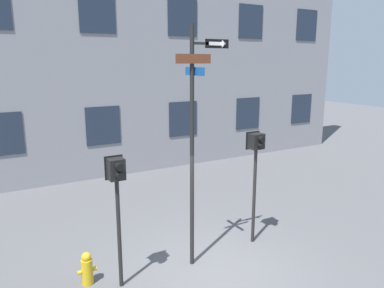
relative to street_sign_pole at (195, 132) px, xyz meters
name	(u,v)px	position (x,y,z in m)	size (l,w,h in m)	color
ground_plane	(215,274)	(0.14, -0.61, -3.00)	(60.00, 60.00, 0.00)	#515154
building_facade	(95,13)	(0.14, 7.47, 3.13)	(24.00, 0.63, 12.25)	gray
street_sign_pole	(195,132)	(0.00, 0.00, 0.00)	(1.26, 0.74, 5.15)	black
pedestrian_signal_left	(117,187)	(-1.72, -0.04, -0.89)	(0.36, 0.40, 2.68)	black
pedestrian_signal_right	(256,157)	(1.78, 0.16, -0.81)	(0.39, 0.40, 2.79)	black
fire_hydrant	(87,269)	(-2.30, 0.37, -2.66)	(0.39, 0.23, 0.69)	gold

